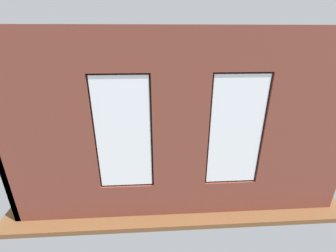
{
  "coord_description": "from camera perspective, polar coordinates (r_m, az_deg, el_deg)",
  "views": [
    {
      "loc": [
        0.41,
        6.0,
        3.2
      ],
      "look_at": [
        0.07,
        0.4,
        0.92
      ],
      "focal_mm": 24.0,
      "sensor_mm": 36.0,
      "label": 1
    }
  ],
  "objects": [
    {
      "name": "potted_plant_beside_window_right",
      "position": [
        5.17,
        -26.22,
        -11.12
      ],
      "size": [
        0.74,
        0.87,
        1.32
      ],
      "color": "#9E5638",
      "rests_on": "ground_plane"
    },
    {
      "name": "table_plant_small",
      "position": [
        6.27,
        -5.37,
        -3.11
      ],
      "size": [
        0.13,
        0.13,
        0.23
      ],
      "color": "brown",
      "rests_on": "coffee_table"
    },
    {
      "name": "media_console",
      "position": [
        6.8,
        -22.73,
        -5.47
      ],
      "size": [
        1.01,
        0.42,
        0.49
      ],
      "primitive_type": "cube",
      "color": "black",
      "rests_on": "ground_plane"
    },
    {
      "name": "papasan_chair",
      "position": [
        8.41,
        -8.36,
        2.68
      ],
      "size": [
        1.05,
        1.05,
        0.67
      ],
      "color": "olive",
      "rests_on": "ground_plane"
    },
    {
      "name": "ground_plane",
      "position": [
        6.84,
        0.39,
        -6.25
      ],
      "size": [
        6.67,
        5.91,
        0.1
      ],
      "primitive_type": "cube",
      "color": "brown"
    },
    {
      "name": "potted_plant_mid_room_small",
      "position": [
        7.18,
        7.12,
        -1.52
      ],
      "size": [
        0.32,
        0.32,
        0.51
      ],
      "color": "gray",
      "rests_on": "ground_plane"
    },
    {
      "name": "white_wall_right",
      "position": [
        6.53,
        -26.77,
        6.17
      ],
      "size": [
        0.1,
        4.91,
        3.33
      ],
      "primitive_type": "cube",
      "color": "silver",
      "rests_on": "ground_plane"
    },
    {
      "name": "cup_ceramic",
      "position": [
        6.54,
        1.73,
        -2.57
      ],
      "size": [
        0.09,
        0.09,
        0.1
      ],
      "primitive_type": "cylinder",
      "color": "#4C4C51",
      "rests_on": "coffee_table"
    },
    {
      "name": "tv_flatscreen",
      "position": [
        6.55,
        -23.56,
        -0.38
      ],
      "size": [
        1.17,
        0.2,
        0.81
      ],
      "color": "black",
      "rests_on": "media_console"
    },
    {
      "name": "potted_plant_between_couches",
      "position": [
        4.9,
        8.48,
        -8.44
      ],
      "size": [
        0.83,
        0.8,
        1.31
      ],
      "color": "#47423D",
      "rests_on": "ground_plane"
    },
    {
      "name": "potted_plant_near_tv",
      "position": [
        5.66,
        -20.85,
        -6.74
      ],
      "size": [
        0.71,
        0.78,
        1.18
      ],
      "color": "beige",
      "rests_on": "ground_plane"
    },
    {
      "name": "couch_left",
      "position": [
        6.87,
        20.53,
        -4.07
      ],
      "size": [
        0.96,
        1.94,
        0.8
      ],
      "rotation": [
        0.0,
        0.0,
        1.62
      ],
      "color": "black",
      "rests_on": "ground_plane"
    },
    {
      "name": "brick_wall_with_windows",
      "position": [
        3.78,
        3.09,
        -2.08
      ],
      "size": [
        6.07,
        0.3,
        3.33
      ],
      "color": "brown",
      "rests_on": "ground_plane"
    },
    {
      "name": "potted_plant_foreground_right",
      "position": [
        8.56,
        -16.62,
        3.23
      ],
      "size": [
        0.87,
        0.72,
        1.16
      ],
      "color": "beige",
      "rests_on": "ground_plane"
    },
    {
      "name": "coffee_table",
      "position": [
        6.44,
        -1.57,
        -3.98
      ],
      "size": [
        1.39,
        0.77,
        0.42
      ],
      "color": "olive",
      "rests_on": "ground_plane"
    },
    {
      "name": "potted_plant_by_left_couch",
      "position": [
        7.93,
        14.0,
        0.09
      ],
      "size": [
        0.32,
        0.32,
        0.47
      ],
      "color": "beige",
      "rests_on": "ground_plane"
    },
    {
      "name": "couch_by_window",
      "position": [
        5.0,
        -8.43,
        -13.14
      ],
      "size": [
        1.97,
        0.87,
        0.8
      ],
      "color": "black",
      "rests_on": "ground_plane"
    },
    {
      "name": "potted_plant_corner_near_left",
      "position": [
        8.86,
        15.83,
        4.23
      ],
      "size": [
        0.5,
        0.5,
        0.97
      ],
      "color": "#47423D",
      "rests_on": "ground_plane"
    },
    {
      "name": "remote_silver",
      "position": [
        6.5,
        -3.14,
        -3.15
      ],
      "size": [
        0.16,
        0.15,
        0.02
      ],
      "primitive_type": "cube",
      "rotation": [
        0.0,
        0.0,
        0.81
      ],
      "color": "#B2B2B7",
      "rests_on": "coffee_table"
    },
    {
      "name": "remote_black",
      "position": [
        6.32,
        -0.59,
        -3.91
      ],
      "size": [
        0.17,
        0.13,
        0.02
      ],
      "primitive_type": "cube",
      "rotation": [
        0.0,
        0.0,
        5.27
      ],
      "color": "black",
      "rests_on": "coffee_table"
    }
  ]
}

